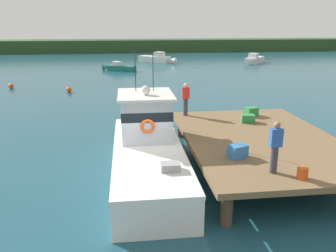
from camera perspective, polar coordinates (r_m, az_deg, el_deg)
name	(u,v)px	position (r m, az deg, el deg)	size (l,w,h in m)	color
ground_plane	(142,171)	(13.80, -4.25, -7.41)	(200.00, 200.00, 0.00)	#1E4C5B
dock	(260,140)	(14.43, 15.07, -2.30)	(6.00, 9.00, 1.20)	#4C3D2D
main_fishing_boat	(147,147)	(13.40, -3.46, -3.51)	(2.58, 9.81, 4.80)	white
crate_stack_near_edge	(238,151)	(12.02, 11.46, -4.12)	(0.60, 0.44, 0.44)	#3370B2
crate_single_by_cleat	(248,118)	(16.40, 13.10, 1.24)	(0.60, 0.44, 0.36)	#2D8442
crate_stack_mid_dock	(251,112)	(17.56, 13.61, 2.33)	(0.60, 0.44, 0.43)	#2D8442
bait_bucket	(302,173)	(10.99, 21.39, -7.28)	(0.32, 0.32, 0.34)	#E04C19
deckhand_by_the_boat	(186,99)	(17.05, 2.93, 4.57)	(0.36, 0.22, 1.63)	#383842
deckhand_further_back	(275,146)	(10.87, 17.35, -3.23)	(0.36, 0.22, 1.63)	#383842
moored_boat_far_left	(157,59)	(52.58, -1.85, 11.08)	(5.59, 4.85, 1.57)	white
moored_boat_far_right	(254,60)	(53.01, 14.07, 10.61)	(4.54, 5.30, 1.49)	silver
moored_boat_off_the_point	(119,68)	(43.47, -8.08, 9.56)	(4.27, 3.01, 1.13)	#196B5B
mooring_buoy_outer	(69,90)	(30.55, -16.09, 5.82)	(0.45, 0.45, 0.45)	#EA5B19
mooring_buoy_channel_marker	(11,86)	(34.22, -24.56, 6.07)	(0.46, 0.46, 0.46)	#EA5B19
far_shoreline	(126,45)	(74.73, -6.96, 13.11)	(120.00, 8.00, 2.40)	#284723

